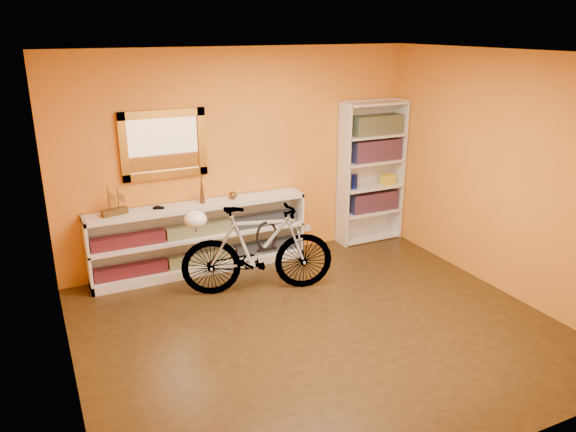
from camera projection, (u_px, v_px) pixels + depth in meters
name	position (u px, v px, depth m)	size (l,w,h in m)	color
floor	(318.00, 328.00, 5.51)	(4.50, 4.00, 0.01)	black
ceiling	(324.00, 53.00, 4.66)	(4.50, 4.00, 0.01)	silver
back_wall	(242.00, 157.00, 6.80)	(4.50, 0.01, 2.60)	orange
left_wall	(56.00, 241.00, 4.17)	(0.01, 4.00, 2.60)	orange
right_wall	(505.00, 175.00, 6.00)	(0.01, 4.00, 2.60)	orange
gilt_mirror	(164.00, 145.00, 6.30)	(0.98, 0.06, 0.78)	#9C691C
wall_socket	(307.00, 228.00, 7.49)	(0.09, 0.01, 0.09)	silver
console_unit	(200.00, 238.00, 6.66)	(2.60, 0.35, 0.85)	silver
cd_row_lower	(202.00, 258.00, 6.73)	(2.50, 0.13, 0.14)	black
cd_row_upper	(200.00, 229.00, 6.61)	(2.50, 0.13, 0.14)	#1B527B
model_ship	(113.00, 200.00, 6.09)	(0.28, 0.11, 0.34)	#422C12
toy_car	(159.00, 209.00, 6.34)	(0.00, 0.00, 0.00)	black
bronze_ornament	(202.00, 188.00, 6.48)	(0.06, 0.06, 0.38)	brown
decorative_orb	(233.00, 195.00, 6.68)	(0.09, 0.09, 0.09)	brown
bookcase	(371.00, 173.00, 7.49)	(0.90, 0.30, 1.90)	silver
book_row_a	(373.00, 201.00, 7.65)	(0.70, 0.22, 0.26)	maroon
book_row_b	(375.00, 150.00, 7.42)	(0.70, 0.22, 0.28)	maroon
book_row_c	(377.00, 125.00, 7.31)	(0.70, 0.22, 0.25)	#1A525C
travel_mug	(354.00, 181.00, 7.39)	(0.09, 0.09, 0.20)	#16239A
red_tin	(359.00, 129.00, 7.25)	(0.12, 0.12, 0.16)	maroon
yellow_bag	(388.00, 179.00, 7.60)	(0.18, 0.12, 0.14)	yellow
bicycle	(258.00, 249.00, 6.12)	(1.71, 0.44, 1.01)	silver
helmet	(195.00, 220.00, 5.89)	(0.25, 0.23, 0.19)	white
u_lock	(267.00, 236.00, 6.08)	(0.25, 0.25, 0.03)	black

